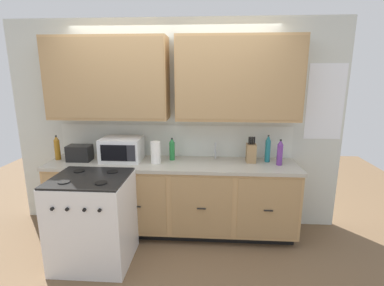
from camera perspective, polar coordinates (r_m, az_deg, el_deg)
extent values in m
plane|color=brown|center=(3.61, -4.40, -19.23)|extent=(8.00, 8.00, 0.00)
cube|color=silver|center=(3.72, -3.39, 3.31)|extent=(4.14, 0.05, 2.59)
cube|color=silver|center=(3.72, -3.41, 0.48)|extent=(2.94, 0.01, 0.40)
cube|color=tan|center=(3.65, -16.14, 12.00)|extent=(1.42, 0.34, 0.95)
cube|color=#A58052|center=(3.48, -17.13, 11.89)|extent=(1.39, 0.01, 0.89)
cube|color=tan|center=(3.45, 9.00, 12.30)|extent=(1.42, 0.34, 0.95)
cube|color=#A58052|center=(3.27, 9.27, 12.24)|extent=(1.39, 0.01, 0.89)
cube|color=white|center=(3.86, 24.62, 7.28)|extent=(0.44, 0.01, 0.90)
cube|color=black|center=(3.86, -3.69, -15.98)|extent=(2.88, 0.48, 0.10)
cube|color=tan|center=(3.64, -3.86, -10.23)|extent=(2.94, 0.60, 0.77)
cube|color=#A88354|center=(3.69, -22.12, -10.95)|extent=(0.68, 0.01, 0.71)
cube|color=black|center=(3.68, -22.21, -11.12)|extent=(0.10, 0.01, 0.01)
cube|color=#A88354|center=(3.44, -10.77, -11.94)|extent=(0.68, 0.01, 0.71)
cube|color=black|center=(3.43, -10.82, -12.14)|extent=(0.10, 0.01, 0.01)
cube|color=#A88354|center=(3.34, 1.86, -12.51)|extent=(0.68, 0.01, 0.71)
cube|color=black|center=(3.33, 1.85, -12.71)|extent=(0.10, 0.01, 0.01)
cube|color=#A88354|center=(3.40, 14.67, -12.48)|extent=(0.68, 0.01, 0.71)
cube|color=black|center=(3.39, 14.70, -12.68)|extent=(0.10, 0.01, 0.01)
cube|color=#ADA899|center=(3.50, -3.96, -4.13)|extent=(2.97, 0.63, 0.04)
cube|color=#A8AAAF|center=(3.49, 4.60, -4.07)|extent=(0.56, 0.38, 0.02)
cube|color=white|center=(3.29, -18.74, -14.20)|extent=(0.76, 0.66, 0.92)
cube|color=black|center=(3.10, -19.39, -6.46)|extent=(0.74, 0.65, 0.02)
cylinder|color=black|center=(3.04, -23.73, -6.99)|extent=(0.12, 0.12, 0.01)
cylinder|color=black|center=(2.89, -17.34, -7.46)|extent=(0.12, 0.12, 0.01)
cylinder|color=black|center=(3.31, -21.22, -5.12)|extent=(0.12, 0.12, 0.01)
cylinder|color=black|center=(3.18, -15.29, -5.44)|extent=(0.12, 0.12, 0.01)
cylinder|color=black|center=(2.98, -25.69, -11.53)|extent=(0.03, 0.02, 0.03)
cylinder|color=black|center=(2.92, -23.24, -11.83)|extent=(0.03, 0.02, 0.03)
cylinder|color=black|center=(2.85, -20.31, -12.17)|extent=(0.03, 0.02, 0.03)
cylinder|color=black|center=(2.80, -17.63, -12.44)|extent=(0.03, 0.02, 0.03)
cube|color=white|center=(3.64, -13.54, -1.16)|extent=(0.48, 0.36, 0.28)
cube|color=black|center=(3.48, -15.06, -1.91)|extent=(0.31, 0.01, 0.19)
cube|color=#28282D|center=(3.42, -11.83, -1.99)|extent=(0.10, 0.01, 0.19)
cube|color=black|center=(3.79, -21.11, -1.84)|extent=(0.28, 0.18, 0.19)
cube|color=black|center=(3.79, -21.91, -0.49)|extent=(0.02, 0.13, 0.01)
cube|color=black|center=(3.74, -20.53, -0.52)|extent=(0.02, 0.13, 0.01)
cube|color=#9C794E|center=(3.54, 11.47, -1.95)|extent=(0.11, 0.14, 0.22)
cylinder|color=black|center=(3.49, 11.12, 0.47)|extent=(0.02, 0.02, 0.09)
cylinder|color=black|center=(3.50, 11.44, 0.46)|extent=(0.02, 0.02, 0.09)
cylinder|color=black|center=(3.50, 11.77, 0.46)|extent=(0.02, 0.02, 0.09)
cylinder|color=black|center=(3.50, 12.09, 0.45)|extent=(0.02, 0.02, 0.09)
cylinder|color=#B2B5BA|center=(3.64, 4.60, -1.49)|extent=(0.02, 0.02, 0.20)
cylinder|color=white|center=(3.45, -7.11, -1.85)|extent=(0.12, 0.12, 0.26)
cylinder|color=#663384|center=(3.51, 16.77, -2.24)|extent=(0.07, 0.07, 0.24)
cone|color=#663384|center=(3.47, 16.94, 0.17)|extent=(0.06, 0.06, 0.06)
cylinder|color=black|center=(3.46, 16.96, 0.53)|extent=(0.02, 0.02, 0.02)
cylinder|color=#9E6619|center=(3.93, -24.82, -1.24)|extent=(0.07, 0.07, 0.24)
cone|color=#9E6619|center=(3.90, -25.04, 0.91)|extent=(0.06, 0.06, 0.06)
cylinder|color=black|center=(3.90, -25.07, 1.23)|extent=(0.02, 0.02, 0.02)
cylinder|color=#1E707A|center=(3.60, 14.56, -1.55)|extent=(0.06, 0.06, 0.26)
cone|color=#1E707A|center=(3.56, 14.72, 0.98)|extent=(0.06, 0.06, 0.07)
cylinder|color=black|center=(3.55, 14.74, 1.37)|extent=(0.02, 0.02, 0.02)
cylinder|color=#237A38|center=(3.57, -3.92, -1.60)|extent=(0.07, 0.07, 0.22)
cone|color=#237A38|center=(3.53, -3.95, 0.55)|extent=(0.06, 0.06, 0.05)
cylinder|color=black|center=(3.53, -3.96, 0.86)|extent=(0.02, 0.02, 0.02)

